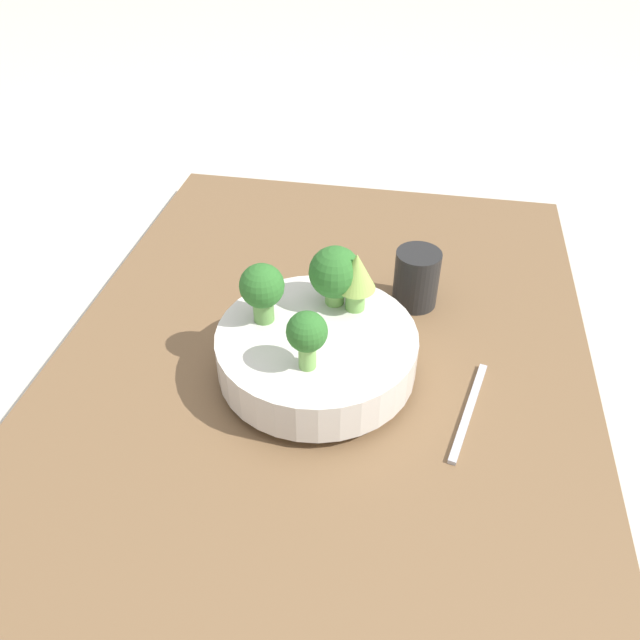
{
  "coord_description": "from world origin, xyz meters",
  "views": [
    {
      "loc": [
        -0.59,
        -0.11,
        0.63
      ],
      "look_at": [
        0.0,
        -0.0,
        0.14
      ],
      "focal_mm": 35.0,
      "sensor_mm": 36.0,
      "label": 1
    }
  ],
  "objects": [
    {
      "name": "broccoli_floret_left",
      "position": [
        -0.06,
        -0.0,
        0.17
      ],
      "size": [
        0.05,
        0.05,
        0.08
      ],
      "color": "#7AB256",
      "rests_on": "bowl"
    },
    {
      "name": "broccoli_floret_right",
      "position": [
        0.07,
        -0.01,
        0.17
      ],
      "size": [
        0.07,
        0.07,
        0.08
      ],
      "color": "#7AB256",
      "rests_on": "bowl"
    },
    {
      "name": "cup",
      "position": [
        0.18,
        -0.12,
        0.09
      ],
      "size": [
        0.07,
        0.07,
        0.09
      ],
      "color": "black",
      "rests_on": "table"
    },
    {
      "name": "ground_plane",
      "position": [
        0.0,
        0.0,
        0.0
      ],
      "size": [
        6.0,
        6.0,
        0.0
      ],
      "primitive_type": "plane",
      "color": "beige"
    },
    {
      "name": "bowl",
      "position": [
        0.0,
        -0.0,
        0.09
      ],
      "size": [
        0.26,
        0.26,
        0.07
      ],
      "color": "silver",
      "rests_on": "table"
    },
    {
      "name": "fork",
      "position": [
        -0.03,
        -0.2,
        0.05
      ],
      "size": [
        0.17,
        0.05,
        0.01
      ],
      "color": "#B2B2B7",
      "rests_on": "table"
    },
    {
      "name": "broccoli_floret_back",
      "position": [
        0.02,
        0.07,
        0.17
      ],
      "size": [
        0.06,
        0.06,
        0.08
      ],
      "color": "#609347",
      "rests_on": "bowl"
    },
    {
      "name": "table",
      "position": [
        0.0,
        0.0,
        0.02
      ],
      "size": [
        1.09,
        0.74,
        0.05
      ],
      "color": "brown",
      "rests_on": "ground_plane"
    },
    {
      "name": "romanesco_piece_near",
      "position": [
        0.06,
        -0.04,
        0.17
      ],
      "size": [
        0.05,
        0.05,
        0.09
      ],
      "color": "#7AB256",
      "rests_on": "bowl"
    }
  ]
}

